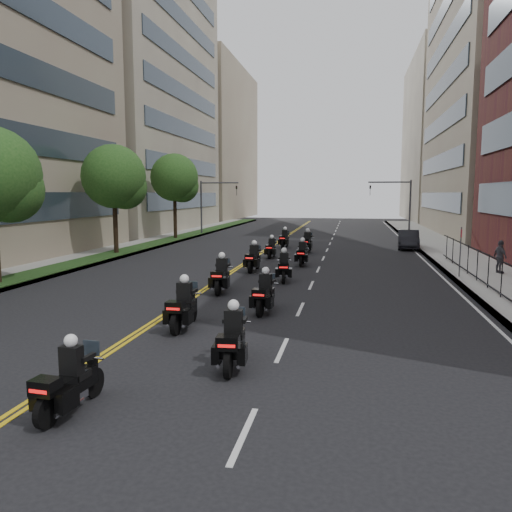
{
  "coord_description": "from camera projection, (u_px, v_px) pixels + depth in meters",
  "views": [
    {
      "loc": [
        5.03,
        -8.31,
        4.32
      ],
      "look_at": [
        0.5,
        15.19,
        1.31
      ],
      "focal_mm": 35.0,
      "sensor_mm": 36.0,
      "label": 1
    }
  ],
  "objects": [
    {
      "name": "motorcycle_3",
      "position": [
        265.0,
        295.0,
        18.12
      ],
      "size": [
        0.57,
        2.26,
        1.67
      ],
      "rotation": [
        0.0,
        0.0,
        -0.07
      ],
      "color": "black",
      "rests_on": "ground"
    },
    {
      "name": "motorcycle_5",
      "position": [
        284.0,
        268.0,
        24.56
      ],
      "size": [
        0.64,
        2.26,
        1.67
      ],
      "rotation": [
        0.0,
        0.0,
        0.11
      ],
      "color": "black",
      "rests_on": "ground"
    },
    {
      "name": "motorcycle_1",
      "position": [
        233.0,
        341.0,
        12.36
      ],
      "size": [
        0.62,
        2.31,
        1.7
      ],
      "rotation": [
        0.0,
        0.0,
        0.08
      ],
      "color": "black",
      "rests_on": "ground"
    },
    {
      "name": "motorcycle_8",
      "position": [
        271.0,
        249.0,
        33.55
      ],
      "size": [
        0.49,
        2.09,
        1.55
      ],
      "rotation": [
        0.0,
        0.0,
        -0.03
      ],
      "color": "black",
      "rests_on": "ground"
    },
    {
      "name": "pedestrian_c",
      "position": [
        500.0,
        257.0,
        26.13
      ],
      "size": [
        0.72,
        1.1,
        1.74
      ],
      "primitive_type": "imported",
      "rotation": [
        0.0,
        0.0,
        1.89
      ],
      "color": "#47464E",
      "rests_on": "sidewalk_right"
    },
    {
      "name": "motorcycle_10",
      "position": [
        285.0,
        239.0,
        39.75
      ],
      "size": [
        0.59,
        2.28,
        1.68
      ],
      "rotation": [
        0.0,
        0.0,
        -0.07
      ],
      "color": "black",
      "rests_on": "ground"
    },
    {
      "name": "street_trees",
      "position": [
        73.0,
        179.0,
        29.13
      ],
      "size": [
        4.4,
        38.4,
        7.98
      ],
      "color": "#322316",
      "rests_on": "ground"
    },
    {
      "name": "traffic_signal_left",
      "position": [
        210.0,
        199.0,
        51.82
      ],
      "size": [
        4.09,
        0.2,
        5.6
      ],
      "color": "#3F3F44",
      "rests_on": "ground"
    },
    {
      "name": "building_left_mid",
      "position": [
        121.0,
        84.0,
        58.34
      ],
      "size": [
        16.11,
        28.0,
        34.0
      ],
      "color": "gray",
      "rests_on": "ground"
    },
    {
      "name": "motorcycle_0",
      "position": [
        69.0,
        383.0,
        9.8
      ],
      "size": [
        0.56,
        2.13,
        1.57
      ],
      "rotation": [
        0.0,
        0.0,
        -0.08
      ],
      "color": "black",
      "rests_on": "ground"
    },
    {
      "name": "sidewalk_left",
      "position": [
        113.0,
        252.0,
        36.18
      ],
      "size": [
        4.0,
        90.0,
        0.15
      ],
      "primitive_type": "cube",
      "color": "gray",
      "rests_on": "ground"
    },
    {
      "name": "grass_strip",
      "position": [
        123.0,
        251.0,
        36.01
      ],
      "size": [
        2.0,
        90.0,
        0.04
      ],
      "primitive_type": "cube",
      "color": "#1E3814",
      "rests_on": "sidewalk_left"
    },
    {
      "name": "motorcycle_4",
      "position": [
        221.0,
        277.0,
        21.81
      ],
      "size": [
        0.6,
        2.4,
        1.77
      ],
      "rotation": [
        0.0,
        0.0,
        0.06
      ],
      "color": "black",
      "rests_on": "ground"
    },
    {
      "name": "iron_fence",
      "position": [
        509.0,
        283.0,
        19.09
      ],
      "size": [
        0.05,
        28.0,
        1.5
      ],
      "color": "black",
      "rests_on": "sidewalk_right"
    },
    {
      "name": "building_left_far",
      "position": [
        198.0,
        144.0,
        88.07
      ],
      "size": [
        16.0,
        28.0,
        26.0
      ],
      "primitive_type": "cube",
      "color": "gray",
      "rests_on": "ground"
    },
    {
      "name": "motorcycle_7",
      "position": [
        302.0,
        254.0,
        30.02
      ],
      "size": [
        0.52,
        2.27,
        1.68
      ],
      "rotation": [
        0.0,
        0.0,
        -0.0
      ],
      "color": "black",
      "rests_on": "ground"
    },
    {
      "name": "traffic_signal_right",
      "position": [
        400.0,
        200.0,
        48.24
      ],
      "size": [
        4.09,
        0.2,
        5.6
      ],
      "color": "#3F3F44",
      "rests_on": "ground"
    },
    {
      "name": "motorcycle_2",
      "position": [
        183.0,
        308.0,
        15.94
      ],
      "size": [
        0.54,
        2.37,
        1.75
      ],
      "rotation": [
        0.0,
        0.0,
        0.01
      ],
      "color": "black",
      "rests_on": "ground"
    },
    {
      "name": "motorcycle_6",
      "position": [
        254.0,
        259.0,
        27.74
      ],
      "size": [
        0.57,
        2.35,
        1.73
      ],
      "rotation": [
        0.0,
        0.0,
        -0.05
      ],
      "color": "black",
      "rests_on": "ground"
    },
    {
      "name": "motorcycle_9",
      "position": [
        307.0,
        243.0,
        36.43
      ],
      "size": [
        0.65,
        2.42,
        1.79
      ],
      "rotation": [
        0.0,
        0.0,
        -0.09
      ],
      "color": "black",
      "rests_on": "ground"
    },
    {
      "name": "sidewalk_right",
      "position": [
        463.0,
        261.0,
        31.67
      ],
      "size": [
        4.0,
        90.0,
        0.15
      ],
      "primitive_type": "cube",
      "color": "gray",
      "rests_on": "ground"
    },
    {
      "name": "building_right_far",
      "position": [
        458.0,
        139.0,
        79.91
      ],
      "size": [
        15.0,
        28.0,
        26.0
      ],
      "primitive_type": "cube",
      "color": "gray",
      "rests_on": "ground"
    },
    {
      "name": "ground",
      "position": [
        81.0,
        420.0,
        9.58
      ],
      "size": [
        160.0,
        160.0,
        0.0
      ],
      "primitive_type": "plane",
      "color": "black",
      "rests_on": "ground"
    },
    {
      "name": "parked_sedan",
      "position": [
        408.0,
        240.0,
        39.01
      ],
      "size": [
        1.88,
        4.54,
        1.46
      ],
      "primitive_type": "imported",
      "rotation": [
        0.0,
        0.0,
        -0.08
      ],
      "color": "black",
      "rests_on": "ground"
    }
  ]
}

